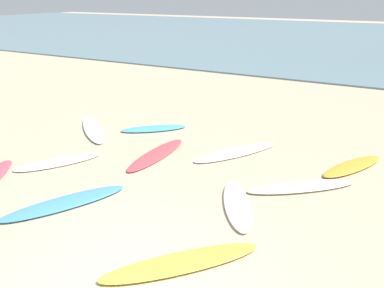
% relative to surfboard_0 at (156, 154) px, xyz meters
% --- Properties ---
extents(ocean_water, '(120.00, 40.00, 0.08)m').
position_rel_surfboard_0_xyz_m(ocean_water, '(2.26, 30.67, 0.00)').
color(ocean_water, slate).
rests_on(ocean_water, ground_plane).
extents(surfboard_0, '(0.56, 2.42, 0.07)m').
position_rel_surfboard_0_xyz_m(surfboard_0, '(0.00, 0.00, 0.00)').
color(surfboard_0, '#D9454D').
rests_on(surfboard_0, ground_plane).
extents(surfboard_1, '(1.68, 2.46, 0.09)m').
position_rel_surfboard_0_xyz_m(surfboard_1, '(-0.25, -2.94, 0.01)').
color(surfboard_1, '#4690E0').
rests_on(surfboard_1, ground_plane).
extents(surfboard_2, '(1.85, 2.53, 0.07)m').
position_rel_surfboard_0_xyz_m(surfboard_2, '(1.77, 1.14, -0.00)').
color(surfboard_2, white).
rests_on(surfboard_2, ground_plane).
extents(surfboard_3, '(2.23, 1.95, 0.09)m').
position_rel_surfboard_0_xyz_m(surfboard_3, '(3.75, -0.01, 0.01)').
color(surfboard_3, '#F6E5C5').
rests_on(surfboard_3, ground_plane).
extents(surfboard_4, '(2.32, 2.08, 0.09)m').
position_rel_surfboard_0_xyz_m(surfboard_4, '(-2.75, 0.69, 0.01)').
color(surfboard_4, white).
rests_on(surfboard_4, ground_plane).
extents(surfboard_5, '(2.14, 2.27, 0.08)m').
position_rel_surfboard_0_xyz_m(surfboard_5, '(2.71, -3.41, 0.01)').
color(surfboard_5, yellow).
rests_on(surfboard_5, ground_plane).
extents(surfboard_6, '(1.42, 2.10, 0.09)m').
position_rel_surfboard_0_xyz_m(surfboard_6, '(4.58, 1.63, 0.01)').
color(surfboard_6, gold).
rests_on(surfboard_6, ground_plane).
extents(surfboard_7, '(1.41, 1.97, 0.08)m').
position_rel_surfboard_0_xyz_m(surfboard_7, '(2.81, -1.37, 0.01)').
color(surfboard_7, silver).
rests_on(surfboard_7, ground_plane).
extents(surfboard_9, '(1.87, 1.74, 0.08)m').
position_rel_surfboard_0_xyz_m(surfboard_9, '(-1.18, 1.65, 0.00)').
color(surfboard_9, '#48A2DF').
rests_on(surfboard_9, ground_plane).
extents(surfboard_10, '(1.61, 2.10, 0.06)m').
position_rel_surfboard_0_xyz_m(surfboard_10, '(-1.89, -1.54, -0.00)').
color(surfboard_10, silver).
rests_on(surfboard_10, ground_plane).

